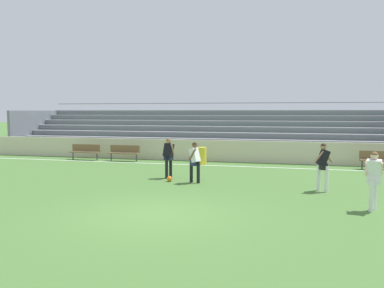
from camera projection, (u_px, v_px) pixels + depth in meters
name	position (u px, v px, depth m)	size (l,w,h in m)	color
ground_plane	(155.00, 215.00, 10.96)	(160.00, 160.00, 0.00)	#477033
field_line_sideline	(222.00, 166.00, 20.79)	(44.00, 0.12, 0.01)	white
sideline_wall	(228.00, 151.00, 22.44)	(48.00, 0.16, 1.20)	beige
bleacher_stand	(200.00, 131.00, 26.50)	(25.24, 6.05, 3.47)	#B2B2B7
bench_far_left	(124.00, 152.00, 22.78)	(1.80, 0.40, 0.90)	brown
bench_centre_sideline	(85.00, 150.00, 23.40)	(1.80, 0.40, 0.90)	brown
bench_near_bin	(379.00, 158.00, 19.41)	(1.80, 0.40, 0.90)	brown
trash_bin	(202.00, 156.00, 21.38)	(0.45, 0.45, 0.92)	yellow
player_dark_challenging	(169.00, 154.00, 16.89)	(0.52, 0.44, 1.70)	black
player_white_trailing_run	(195.00, 159.00, 15.78)	(0.45, 0.56, 1.62)	black
player_white_pressing_high	(374.00, 176.00, 11.28)	(0.52, 0.52, 1.70)	white
player_dark_deep_cover	(323.00, 163.00, 14.08)	(0.71, 0.48, 1.71)	white
soccer_ball	(170.00, 179.00, 16.14)	(0.22, 0.22, 0.22)	orange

